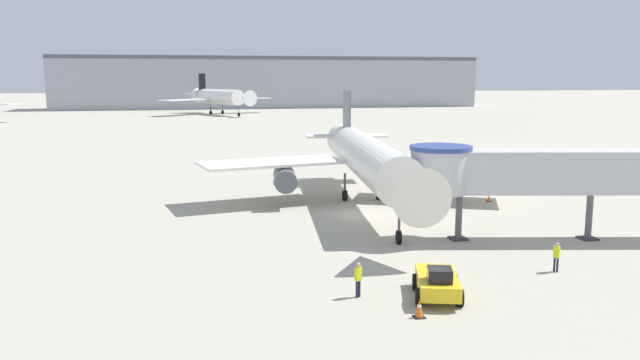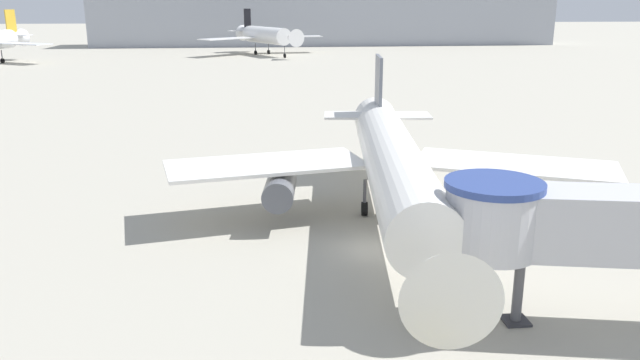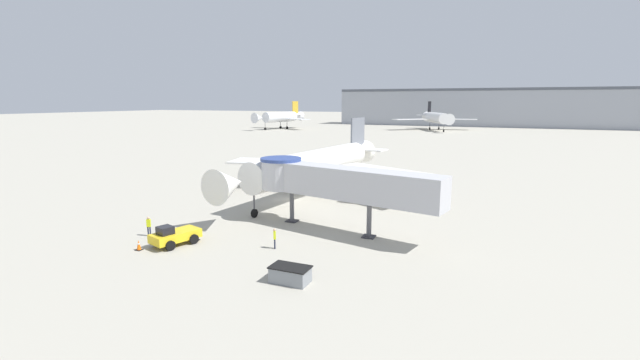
% 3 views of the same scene
% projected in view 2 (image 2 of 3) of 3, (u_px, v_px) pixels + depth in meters
% --- Properties ---
extents(ground_plane, '(800.00, 800.00, 0.00)m').
position_uv_depth(ground_plane, '(375.00, 249.00, 35.08)').
color(ground_plane, '#A8A393').
extents(main_airplane, '(28.96, 33.45, 9.44)m').
position_uv_depth(main_airplane, '(393.00, 165.00, 37.43)').
color(main_airplane, white).
rests_on(main_airplane, ground_plane).
extents(traffic_cone_starboard_wing, '(0.42, 0.42, 0.70)m').
position_uv_depth(traffic_cone_starboard_wing, '(567.00, 220.00, 38.81)').
color(traffic_cone_starboard_wing, black).
rests_on(traffic_cone_starboard_wing, ground_plane).
extents(background_jet_black_tail, '(33.03, 30.55, 11.72)m').
position_uv_depth(background_jet_black_tail, '(265.00, 35.00, 163.08)').
color(background_jet_black_tail, white).
rests_on(background_jet_black_tail, ground_plane).
extents(terminal_building, '(146.41, 19.83, 17.72)m').
position_uv_depth(terminal_building, '(326.00, 17.00, 201.77)').
color(terminal_building, '#999EA8').
rests_on(terminal_building, ground_plane).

